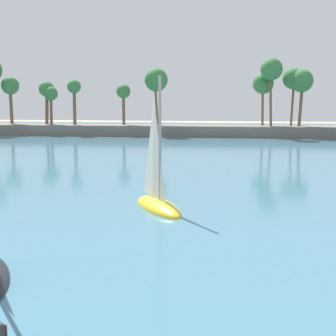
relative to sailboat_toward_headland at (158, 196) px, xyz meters
The scene contains 3 objects.
sea 37.30m from the sailboat_toward_headland, 91.07° to the left, with size 220.00×112.20×0.06m, color teal.
palm_headland 53.62m from the sailboat_toward_headland, 90.34° to the left, with size 91.20×6.71×13.25m.
sailboat_toward_headland is the anchor object (origin of this frame).
Camera 1 is at (4.77, -0.68, 6.80)m, focal length 53.85 mm.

